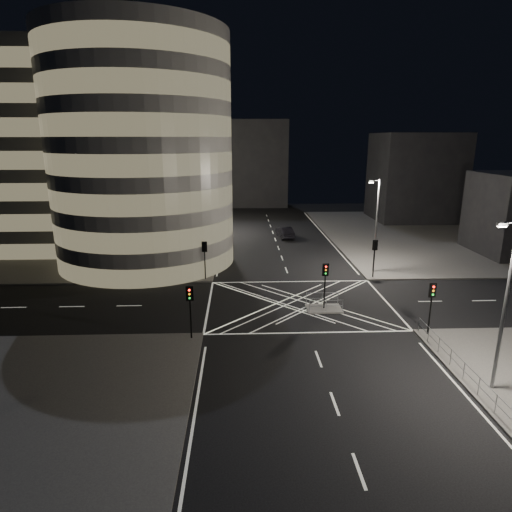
{
  "coord_description": "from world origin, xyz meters",
  "views": [
    {
      "loc": [
        -5.19,
        -35.56,
        14.27
      ],
      "look_at": [
        -3.6,
        5.23,
        3.0
      ],
      "focal_mm": 30.0,
      "sensor_mm": 36.0,
      "label": 1
    }
  ],
  "objects_px": {
    "street_lamp_right_far": "(376,223)",
    "sedan": "(285,232)",
    "traffic_signal_fl": "(205,253)",
    "traffic_signal_island": "(325,277)",
    "traffic_signal_fr": "(375,252)",
    "traffic_signal_nr": "(432,299)",
    "street_lamp_left_far": "(212,197)",
    "traffic_signal_nl": "(190,303)",
    "street_lamp_right_near": "(505,302)",
    "street_lamp_left_near": "(202,219)",
    "central_island": "(324,309)"
  },
  "relations": [
    {
      "from": "sedan",
      "to": "traffic_signal_fr",
      "type": "bearing_deg",
      "value": 102.13
    },
    {
      "from": "street_lamp_right_far",
      "to": "street_lamp_right_near",
      "type": "bearing_deg",
      "value": -90.0
    },
    {
      "from": "traffic_signal_island",
      "to": "street_lamp_right_far",
      "type": "xyz_separation_m",
      "value": [
        7.44,
        10.5,
        2.63
      ]
    },
    {
      "from": "traffic_signal_fr",
      "to": "traffic_signal_island",
      "type": "bearing_deg",
      "value": -129.33
    },
    {
      "from": "street_lamp_right_near",
      "to": "sedan",
      "type": "bearing_deg",
      "value": 101.17
    },
    {
      "from": "traffic_signal_nr",
      "to": "street_lamp_left_far",
      "type": "xyz_separation_m",
      "value": [
        -18.24,
        36.8,
        2.63
      ]
    },
    {
      "from": "street_lamp_left_far",
      "to": "traffic_signal_nl",
      "type": "bearing_deg",
      "value": -89.01
    },
    {
      "from": "traffic_signal_nl",
      "to": "traffic_signal_fr",
      "type": "height_order",
      "value": "same"
    },
    {
      "from": "traffic_signal_fl",
      "to": "traffic_signal_island",
      "type": "distance_m",
      "value": 13.62
    },
    {
      "from": "traffic_signal_fr",
      "to": "sedan",
      "type": "bearing_deg",
      "value": 110.64
    },
    {
      "from": "traffic_signal_fl",
      "to": "street_lamp_right_near",
      "type": "height_order",
      "value": "street_lamp_right_near"
    },
    {
      "from": "street_lamp_left_far",
      "to": "sedan",
      "type": "height_order",
      "value": "street_lamp_left_far"
    },
    {
      "from": "central_island",
      "to": "sedan",
      "type": "distance_m",
      "value": 27.69
    },
    {
      "from": "street_lamp_left_far",
      "to": "street_lamp_right_far",
      "type": "height_order",
      "value": "same"
    },
    {
      "from": "traffic_signal_nl",
      "to": "central_island",
      "type": "bearing_deg",
      "value": 26.14
    },
    {
      "from": "street_lamp_left_far",
      "to": "street_lamp_right_near",
      "type": "height_order",
      "value": "same"
    },
    {
      "from": "traffic_signal_fr",
      "to": "street_lamp_left_near",
      "type": "height_order",
      "value": "street_lamp_left_near"
    },
    {
      "from": "sedan",
      "to": "traffic_signal_nr",
      "type": "bearing_deg",
      "value": 93.97
    },
    {
      "from": "traffic_signal_fr",
      "to": "street_lamp_left_far",
      "type": "height_order",
      "value": "street_lamp_left_far"
    },
    {
      "from": "traffic_signal_nr",
      "to": "street_lamp_right_near",
      "type": "distance_m",
      "value": 7.69
    },
    {
      "from": "traffic_signal_fl",
      "to": "traffic_signal_fr",
      "type": "xyz_separation_m",
      "value": [
        17.6,
        0.0,
        0.0
      ]
    },
    {
      "from": "street_lamp_left_far",
      "to": "street_lamp_right_far",
      "type": "xyz_separation_m",
      "value": [
        18.87,
        -21.0,
        0.0
      ]
    },
    {
      "from": "central_island",
      "to": "street_lamp_left_near",
      "type": "relative_size",
      "value": 0.3
    },
    {
      "from": "traffic_signal_nr",
      "to": "street_lamp_left_far",
      "type": "height_order",
      "value": "street_lamp_left_far"
    },
    {
      "from": "street_lamp_right_near",
      "to": "traffic_signal_island",
      "type": "bearing_deg",
      "value": 120.75
    },
    {
      "from": "street_lamp_left_far",
      "to": "traffic_signal_island",
      "type": "bearing_deg",
      "value": -70.05
    },
    {
      "from": "central_island",
      "to": "sedan",
      "type": "bearing_deg",
      "value": 91.03
    },
    {
      "from": "traffic_signal_nr",
      "to": "traffic_signal_island",
      "type": "distance_m",
      "value": 8.62
    },
    {
      "from": "central_island",
      "to": "street_lamp_left_far",
      "type": "bearing_deg",
      "value": 109.95
    },
    {
      "from": "traffic_signal_fr",
      "to": "street_lamp_right_far",
      "type": "height_order",
      "value": "street_lamp_right_far"
    },
    {
      "from": "central_island",
      "to": "sedan",
      "type": "height_order",
      "value": "sedan"
    },
    {
      "from": "traffic_signal_fl",
      "to": "traffic_signal_nl",
      "type": "relative_size",
      "value": 1.0
    },
    {
      "from": "central_island",
      "to": "traffic_signal_nl",
      "type": "xyz_separation_m",
      "value": [
        -10.8,
        -5.3,
        2.84
      ]
    },
    {
      "from": "street_lamp_left_near",
      "to": "street_lamp_left_far",
      "type": "height_order",
      "value": "same"
    },
    {
      "from": "traffic_signal_nl",
      "to": "street_lamp_right_near",
      "type": "xyz_separation_m",
      "value": [
        18.24,
        -7.2,
        2.63
      ]
    },
    {
      "from": "traffic_signal_nl",
      "to": "street_lamp_left_near",
      "type": "xyz_separation_m",
      "value": [
        -0.64,
        18.8,
        2.63
      ]
    },
    {
      "from": "traffic_signal_island",
      "to": "street_lamp_right_near",
      "type": "bearing_deg",
      "value": -59.25
    },
    {
      "from": "traffic_signal_nl",
      "to": "traffic_signal_island",
      "type": "xyz_separation_m",
      "value": [
        10.8,
        5.3,
        0.0
      ]
    },
    {
      "from": "central_island",
      "to": "traffic_signal_nr",
      "type": "xyz_separation_m",
      "value": [
        6.8,
        -5.3,
        2.84
      ]
    },
    {
      "from": "central_island",
      "to": "sedan",
      "type": "xyz_separation_m",
      "value": [
        -0.5,
        27.68,
        0.75
      ]
    },
    {
      "from": "traffic_signal_nl",
      "to": "street_lamp_left_near",
      "type": "bearing_deg",
      "value": 91.94
    },
    {
      "from": "central_island",
      "to": "street_lamp_left_far",
      "type": "relative_size",
      "value": 0.3
    },
    {
      "from": "central_island",
      "to": "traffic_signal_fl",
      "type": "distance_m",
      "value": 13.91
    },
    {
      "from": "street_lamp_right_far",
      "to": "sedan",
      "type": "distance_m",
      "value": 19.5
    },
    {
      "from": "traffic_signal_island",
      "to": "street_lamp_right_near",
      "type": "distance_m",
      "value": 14.78
    },
    {
      "from": "traffic_signal_fl",
      "to": "traffic_signal_nl",
      "type": "xyz_separation_m",
      "value": [
        0.0,
        -13.6,
        0.0
      ]
    },
    {
      "from": "street_lamp_left_near",
      "to": "sedan",
      "type": "distance_m",
      "value": 18.52
    },
    {
      "from": "traffic_signal_fr",
      "to": "traffic_signal_nr",
      "type": "bearing_deg",
      "value": -90.0
    },
    {
      "from": "traffic_signal_island",
      "to": "sedan",
      "type": "distance_m",
      "value": 27.76
    },
    {
      "from": "traffic_signal_nr",
      "to": "street_lamp_left_near",
      "type": "relative_size",
      "value": 0.4
    }
  ]
}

